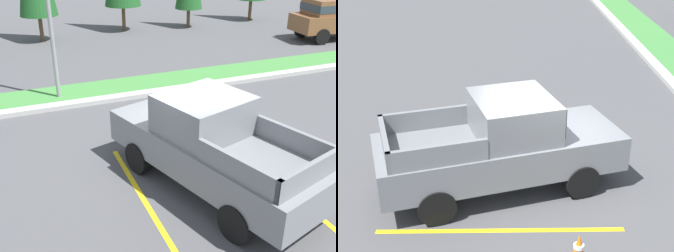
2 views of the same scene
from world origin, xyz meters
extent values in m
plane|color=#4C4C4F|center=(0.00, 0.00, 0.00)|extent=(120.00, 120.00, 0.00)
cube|color=yellow|center=(-1.43, -0.90, 0.00)|extent=(0.12, 4.80, 0.01)
cube|color=yellow|center=(1.67, -0.90, 0.00)|extent=(0.12, 4.80, 0.01)
cylinder|color=black|center=(-1.14, 0.34, 0.38)|extent=(0.49, 0.81, 0.76)
cylinder|color=black|center=(0.49, 0.83, 0.38)|extent=(0.49, 0.81, 0.76)
cylinder|color=black|center=(-0.25, -2.63, 0.38)|extent=(0.49, 0.81, 0.76)
cylinder|color=black|center=(1.38, -2.14, 0.38)|extent=(0.49, 0.81, 0.76)
cube|color=slate|center=(0.12, -0.90, 0.88)|extent=(3.32, 5.53, 0.76)
cube|color=slate|center=(0.03, -0.62, 1.68)|extent=(2.15, 2.04, 0.84)
cube|color=#2D3842|center=(-0.20, 0.17, 1.73)|extent=(1.57, 0.53, 0.63)
cube|color=slate|center=(-0.28, -2.54, 1.48)|extent=(0.64, 1.85, 0.44)
cube|color=slate|center=(1.35, -2.05, 1.48)|extent=(0.64, 1.85, 0.44)
cube|color=slate|center=(0.80, -3.15, 1.48)|extent=(1.75, 0.62, 0.44)
cube|color=silver|center=(-0.62, 1.54, 0.64)|extent=(1.77, 0.67, 0.28)
cone|color=orange|center=(2.57, 0.46, 0.32)|extent=(0.28, 0.28, 0.56)
cylinder|color=white|center=(2.57, 0.46, 0.35)|extent=(0.19, 0.19, 0.07)
camera|label=1|loc=(-3.71, -7.77, 5.24)|focal=44.09mm
camera|label=2|loc=(9.19, -0.91, 5.83)|focal=51.54mm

